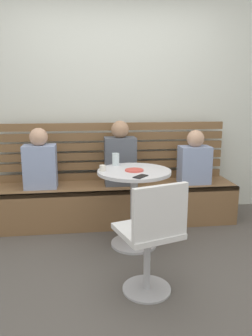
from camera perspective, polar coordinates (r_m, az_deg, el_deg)
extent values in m
plane|color=#514C47|center=(2.68, 0.32, -19.11)|extent=(8.00, 8.00, 0.00)
cube|color=silver|center=(3.91, -2.88, 13.24)|extent=(5.20, 0.10, 2.90)
cube|color=brown|center=(3.67, -2.14, -6.27)|extent=(2.70, 0.52, 0.44)
cube|color=brown|center=(3.38, -1.81, -4.38)|extent=(2.70, 0.04, 0.04)
cube|color=brown|center=(3.82, -2.49, -1.37)|extent=(2.65, 0.04, 0.09)
cube|color=brown|center=(3.80, -2.51, 0.49)|extent=(2.65, 0.04, 0.09)
cube|color=brown|center=(3.77, -2.53, 2.17)|extent=(2.65, 0.04, 0.09)
cube|color=brown|center=(3.75, -2.54, 3.87)|extent=(2.65, 0.04, 0.09)
cube|color=brown|center=(3.74, -2.56, 5.58)|extent=(2.65, 0.04, 0.09)
cube|color=brown|center=(3.73, -2.58, 7.31)|extent=(2.65, 0.04, 0.09)
cylinder|color=#ADADB2|center=(3.22, 1.38, -13.12)|extent=(0.44, 0.44, 0.02)
cylinder|color=#ADADB2|center=(3.08, 1.42, -7.16)|extent=(0.07, 0.07, 0.69)
cylinder|color=silver|center=(2.98, 1.46, -0.67)|extent=(0.68, 0.68, 0.03)
cylinder|color=#ADADB2|center=(2.57, 3.65, -20.45)|extent=(0.36, 0.36, 0.02)
cylinder|color=#ADADB2|center=(2.46, 3.73, -16.22)|extent=(0.05, 0.05, 0.45)
cube|color=silver|center=(2.35, 3.81, -10.98)|extent=(0.50, 0.50, 0.04)
cube|color=silver|center=(2.14, 6.08, -7.71)|extent=(0.39, 0.16, 0.36)
cube|color=#4C515B|center=(3.56, -1.04, 1.21)|extent=(0.34, 0.22, 0.53)
sphere|color=#A37A5B|center=(3.51, -1.06, 6.80)|extent=(0.19, 0.19, 0.19)
cube|color=#8C9EC6|center=(3.55, -14.86, 0.23)|extent=(0.34, 0.22, 0.46)
sphere|color=tan|center=(3.50, -15.15, 5.30)|extent=(0.19, 0.19, 0.19)
cube|color=#8C9EC6|center=(3.70, 11.94, 0.55)|extent=(0.34, 0.22, 0.42)
sphere|color=tan|center=(3.65, 12.15, 5.08)|extent=(0.19, 0.19, 0.19)
cylinder|color=silver|center=(3.17, -1.82, 1.56)|extent=(0.07, 0.07, 0.12)
cylinder|color=silver|center=(2.94, -4.16, -0.02)|extent=(0.06, 0.06, 0.05)
cylinder|color=#DB4C42|center=(2.95, 1.46, -0.38)|extent=(0.17, 0.17, 0.01)
cube|color=black|center=(2.73, 2.58, -1.49)|extent=(0.15, 0.15, 0.01)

